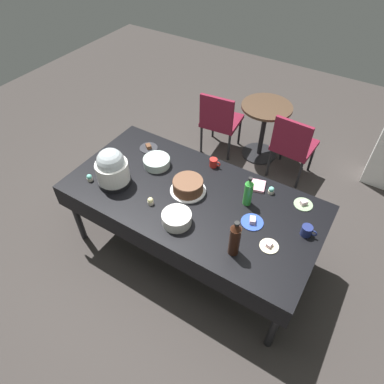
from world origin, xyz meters
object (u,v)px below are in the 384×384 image
soda_bottle_cola (235,239)px  dessert_plate_sage (303,204)px  soda_bottle_lime_soda (248,192)px  round_cafe_table (264,122)px  dessert_plate_cobalt (252,222)px  cupcake_rose (271,190)px  dessert_plate_cream (269,246)px  glass_salad_bowl (157,162)px  coffee_mug_navy (307,231)px  cupcake_lemon (150,201)px  coffee_mug_red (214,163)px  potluck_table (192,201)px  maroon_chair_left (220,119)px  ceramic_snack_bowl (177,218)px  slow_cooker (112,168)px  dessert_plate_charcoal (149,147)px  frosted_layer_cake (188,186)px  maroon_chair_right (293,144)px  cupcake_berry (90,178)px

soda_bottle_cola → dessert_plate_sage: bearing=68.9°
soda_bottle_lime_soda → round_cafe_table: (-0.48, 1.56, -0.38)m
dessert_plate_cobalt → cupcake_rose: bearing=90.7°
dessert_plate_cobalt → dessert_plate_cream: bearing=-35.2°
glass_salad_bowl → coffee_mug_navy: 1.45m
dessert_plate_cream → cupcake_lemon: bearing=-173.3°
cupcake_lemon → coffee_mug_navy: coffee_mug_navy is taller
coffee_mug_red → coffee_mug_navy: size_ratio=0.90×
soda_bottle_cola → soda_bottle_lime_soda: (-0.13, 0.50, -0.02)m
potluck_table → glass_salad_bowl: bearing=161.0°
dessert_plate_sage → coffee_mug_red: coffee_mug_red is taller
maroon_chair_left → ceramic_snack_bowl: bearing=-71.9°
slow_cooker → dessert_plate_charcoal: 0.57m
dessert_plate_cream → soda_bottle_cola: bearing=-138.4°
dessert_plate_sage → round_cafe_table: size_ratio=0.22×
dessert_plate_sage → soda_bottle_cola: 0.79m
frosted_layer_cake → dessert_plate_charcoal: frosted_layer_cake is taller
maroon_chair_left → dessert_plate_cream: bearing=-51.7°
dessert_plate_cream → round_cafe_table: size_ratio=0.20×
soda_bottle_lime_soda → maroon_chair_right: soda_bottle_lime_soda is taller
frosted_layer_cake → maroon_chair_right: bearing=72.7°
slow_cooker → cupcake_berry: 0.26m
cupcake_lemon → maroon_chair_right: (0.64, 1.77, -0.29)m
potluck_table → cupcake_lemon: size_ratio=32.59×
cupcake_rose → soda_bottle_cola: 0.72m
cupcake_berry → round_cafe_table: cupcake_berry is taller
dessert_plate_cream → glass_salad_bowl: bearing=166.2°
maroon_chair_left → soda_bottle_cola: bearing=-59.1°
dessert_plate_sage → maroon_chair_left: (-1.38, 1.11, -0.27)m
maroon_chair_right → dessert_plate_charcoal: bearing=-133.2°
ceramic_snack_bowl → coffee_mug_navy: size_ratio=1.90×
dessert_plate_charcoal → dessert_plate_sage: dessert_plate_sage is taller
cupcake_berry → maroon_chair_right: (1.27, 1.83, -0.29)m
coffee_mug_navy → frosted_layer_cake: bearing=-175.5°
cupcake_berry → maroon_chair_left: (0.33, 1.83, -0.29)m
potluck_table → soda_bottle_cola: soda_bottle_cola is taller
cupcake_berry → maroon_chair_left: 1.88m
soda_bottle_cola → dessert_plate_cream: bearing=41.6°
coffee_mug_red → maroon_chair_right: bearing=68.0°
frosted_layer_cake → soda_bottle_cola: bearing=-30.1°
dessert_plate_cream → dessert_plate_sage: size_ratio=0.92×
cupcake_berry → round_cafe_table: bearing=68.1°
slow_cooker → cupcake_rose: slow_cooker is taller
dessert_plate_charcoal → soda_bottle_lime_soda: (1.14, -0.16, 0.12)m
soda_bottle_cola → soda_bottle_lime_soda: soda_bottle_cola is taller
glass_salad_bowl → round_cafe_table: 1.65m
frosted_layer_cake → soda_bottle_lime_soda: bearing=15.6°
potluck_table → soda_bottle_lime_soda: size_ratio=7.69×
slow_cooker → soda_bottle_lime_soda: bearing=19.6°
maroon_chair_right → dessert_plate_sage: bearing=-68.3°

